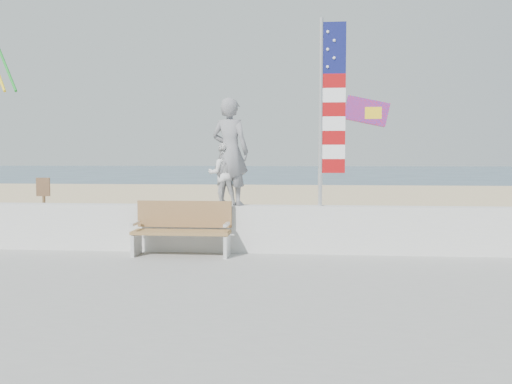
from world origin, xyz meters
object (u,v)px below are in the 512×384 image
child (223,174)px  flag (328,104)px  adult (230,152)px  bench (182,228)px

child → flag: flag is taller
adult → bench: adult is taller
adult → bench: 1.70m
child → flag: (1.98, -0.00, 1.31)m
adult → child: bearing=18.9°
adult → child: 0.45m
adult → flag: size_ratio=0.58×
bench → flag: 3.56m
child → bench: 1.30m
adult → bench: bearing=47.4°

